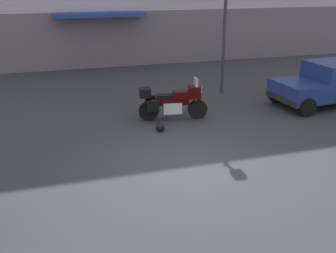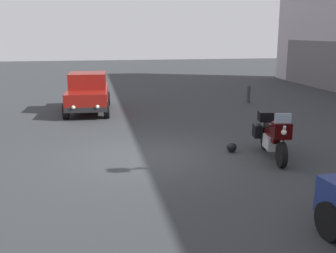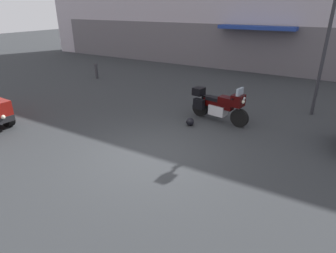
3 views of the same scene
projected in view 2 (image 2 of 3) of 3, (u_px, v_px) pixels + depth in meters
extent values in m
plane|color=#2D3033|center=(143.00, 157.00, 11.15)|extent=(80.00, 80.00, 0.00)
cylinder|color=black|center=(282.00, 155.00, 10.25)|extent=(0.65, 0.24, 0.64)
cylinder|color=black|center=(265.00, 139.00, 11.83)|extent=(0.65, 0.24, 0.64)
cylinder|color=#B7B7BC|center=(282.00, 138.00, 10.18)|extent=(0.33, 0.12, 0.68)
cube|color=#B7B7BC|center=(273.00, 142.00, 11.06)|extent=(0.66, 0.49, 0.36)
cube|color=black|center=(273.00, 134.00, 11.00)|extent=(1.13, 0.46, 0.28)
cube|color=black|center=(277.00, 130.00, 10.67)|extent=(0.57, 0.42, 0.24)
cube|color=black|center=(272.00, 127.00, 11.17)|extent=(0.60, 0.39, 0.12)
cube|color=black|center=(282.00, 130.00, 10.23)|extent=(0.43, 0.49, 0.40)
cube|color=#8C9EAD|center=(283.00, 119.00, 10.13)|extent=(0.14, 0.41, 0.28)
sphere|color=#EAEACC|center=(284.00, 132.00, 10.06)|extent=(0.14, 0.14, 0.14)
cylinder|color=black|center=(281.00, 126.00, 10.29)|extent=(0.14, 0.62, 0.04)
cylinder|color=#B7B7BC|center=(274.00, 141.00, 11.67)|extent=(0.56, 0.18, 0.09)
cube|color=black|center=(277.00, 131.00, 11.66)|extent=(0.43, 0.26, 0.36)
cube|color=black|center=(257.00, 131.00, 11.65)|extent=(0.43, 0.26, 0.36)
cube|color=black|center=(266.00, 116.00, 11.79)|extent=(0.42, 0.45, 0.28)
cylinder|color=black|center=(277.00, 150.00, 11.27)|extent=(0.04, 0.13, 0.29)
sphere|color=black|center=(232.00, 147.00, 11.59)|extent=(0.28, 0.28, 0.28)
cube|color=maroon|center=(88.00, 96.00, 17.37)|extent=(3.88, 1.84, 0.68)
cube|color=maroon|center=(88.00, 80.00, 17.36)|extent=(1.68, 1.59, 0.64)
cube|color=#8C9EAD|center=(87.00, 83.00, 16.64)|extent=(0.13, 1.40, 0.54)
cube|color=#8C9EAD|center=(89.00, 78.00, 18.09)|extent=(0.13, 1.40, 0.51)
cube|color=black|center=(86.00, 110.00, 15.63)|extent=(0.21, 1.64, 0.20)
cube|color=black|center=(91.00, 95.00, 19.21)|extent=(0.21, 1.64, 0.20)
cylinder|color=black|center=(107.00, 110.00, 16.14)|extent=(0.65, 0.25, 0.64)
cylinder|color=black|center=(66.00, 111.00, 15.94)|extent=(0.65, 0.25, 0.64)
cylinder|color=black|center=(107.00, 99.00, 18.94)|extent=(0.65, 0.25, 0.64)
cylinder|color=black|center=(73.00, 99.00, 18.75)|extent=(0.65, 0.25, 0.64)
sphere|color=silver|center=(97.00, 107.00, 15.62)|extent=(0.14, 0.14, 0.14)
sphere|color=silver|center=(73.00, 107.00, 15.50)|extent=(0.14, 0.14, 0.14)
cylinder|color=black|center=(332.00, 221.00, 6.66)|extent=(0.65, 0.27, 0.64)
cylinder|color=#333338|center=(248.00, 95.00, 19.63)|extent=(0.16, 0.16, 0.78)
sphere|color=#333338|center=(249.00, 87.00, 19.54)|extent=(0.16, 0.16, 0.16)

